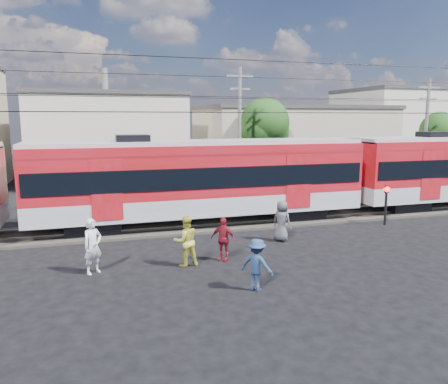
{
  "coord_description": "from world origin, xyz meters",
  "views": [
    {
      "loc": [
        -3.39,
        -12.39,
        5.21
      ],
      "look_at": [
        1.9,
        5.0,
        2.14
      ],
      "focal_mm": 35.0,
      "sensor_mm": 36.0,
      "label": 1
    }
  ],
  "objects_px": {
    "pedestrian_a": "(93,246)",
    "crossing_signal": "(386,198)",
    "pedestrian_c": "(257,265)",
    "commuter_train": "(205,177)"
  },
  "relations": [
    {
      "from": "pedestrian_a",
      "to": "pedestrian_c",
      "type": "distance_m",
      "value": 5.64
    },
    {
      "from": "pedestrian_a",
      "to": "crossing_signal",
      "type": "height_order",
      "value": "crossing_signal"
    },
    {
      "from": "pedestrian_a",
      "to": "crossing_signal",
      "type": "bearing_deg",
      "value": -22.91
    },
    {
      "from": "commuter_train",
      "to": "pedestrian_a",
      "type": "distance_m",
      "value": 7.79
    },
    {
      "from": "crossing_signal",
      "to": "pedestrian_a",
      "type": "bearing_deg",
      "value": -168.2
    },
    {
      "from": "pedestrian_c",
      "to": "crossing_signal",
      "type": "relative_size",
      "value": 0.82
    },
    {
      "from": "pedestrian_c",
      "to": "crossing_signal",
      "type": "bearing_deg",
      "value": -101.98
    },
    {
      "from": "commuter_train",
      "to": "crossing_signal",
      "type": "distance_m",
      "value": 8.94
    },
    {
      "from": "commuter_train",
      "to": "pedestrian_a",
      "type": "height_order",
      "value": "commuter_train"
    },
    {
      "from": "pedestrian_c",
      "to": "crossing_signal",
      "type": "distance_m",
      "value": 10.83
    }
  ]
}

